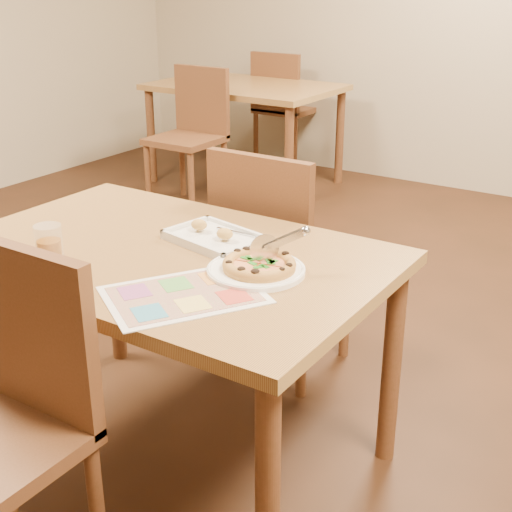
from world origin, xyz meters
The scene contains 13 objects.
room centered at (0.00, 0.00, 1.35)m, with size 7.00×7.00×7.00m.
dining_table centered at (0.00, 0.00, 0.63)m, with size 1.30×0.85×0.72m.
chair_near centered at (0.00, -0.60, 0.57)m, with size 0.42×0.42×0.47m.
chair_far centered at (0.00, 0.60, 0.57)m, with size 0.42×0.42×0.47m.
bg_table centered at (-1.60, 2.80, 0.63)m, with size 1.30×0.85×0.72m.
bg_chair_near centered at (-1.60, 2.20, 0.57)m, with size 0.42×0.42×0.47m.
bg_chair_far centered at (-1.60, 3.30, 0.57)m, with size 0.42×0.42×0.47m.
plate centered at (0.31, 0.01, 0.73)m, with size 0.27×0.27×0.01m, color white.
pizza centered at (0.32, 0.01, 0.75)m, with size 0.20×0.20×0.03m.
pizza_cutter centered at (0.36, 0.05, 0.80)m, with size 0.12×0.12×0.09m.
appetizer_tray centered at (0.08, 0.14, 0.73)m, with size 0.32×0.25×0.06m.
glass_tumbler centered at (-0.24, -0.22, 0.76)m, with size 0.08×0.08×0.10m.
menu centered at (0.24, -0.21, 0.72)m, with size 0.28×0.39×0.01m, color silver.
Camera 1 is at (1.29, -1.49, 1.50)m, focal length 50.00 mm.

